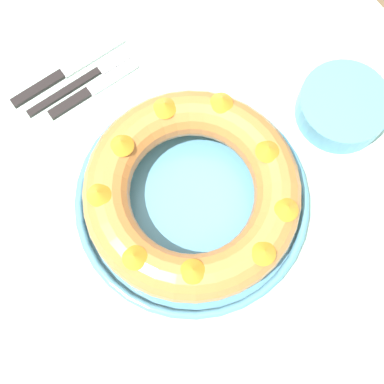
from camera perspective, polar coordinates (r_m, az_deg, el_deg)
ground_plane at (r=1.56m, az=-0.65°, el=-8.29°), size 8.00×8.00×0.00m
dining_table at (r=0.90m, az=-1.10°, el=-2.57°), size 1.32×0.94×0.76m
serving_dish at (r=0.79m, az=-0.00°, el=-0.95°), size 0.34×0.34×0.03m
bundt_cake at (r=0.74m, az=0.01°, el=0.02°), size 0.31×0.31×0.08m
fork at (r=0.89m, az=-11.28°, el=11.76°), size 0.02×0.19×0.01m
serving_knife at (r=0.91m, az=-13.82°, el=12.04°), size 0.02×0.21×0.01m
cake_knife at (r=0.88m, az=-11.08°, el=10.36°), size 0.02×0.16×0.01m
side_bowl at (r=0.86m, az=15.73°, el=8.73°), size 0.14×0.14×0.05m
napkin at (r=0.80m, az=14.94°, el=-17.92°), size 0.19×0.14×0.00m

